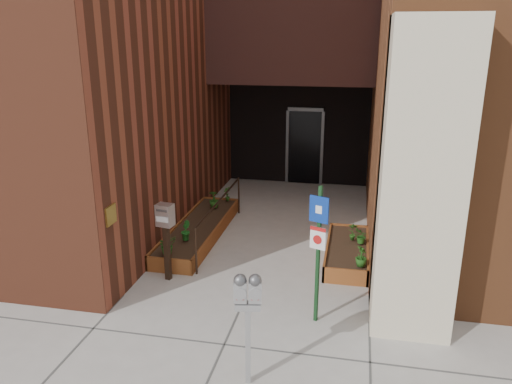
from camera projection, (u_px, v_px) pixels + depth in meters
The scene contains 15 objects.
ground at pixel (240, 308), 7.91m from camera, with size 80.00×80.00×0.00m, color #9E9991.
architecture at pixel (293, 1), 12.89m from camera, with size 20.00×14.60×10.00m.
planter_left at pixel (199, 231), 10.69m from camera, with size 0.90×3.60×0.30m.
planter_right at pixel (347, 252), 9.62m from camera, with size 0.80×2.20×0.30m.
handrail at pixel (220, 206), 10.37m from camera, with size 0.04×3.34×0.90m.
parking_meter at pixel (248, 300), 5.89m from camera, with size 0.34×0.18×1.49m.
sign_post at pixel (318, 241), 7.18m from camera, with size 0.28×0.12×2.13m.
payment_dropbox at pixel (166, 226), 8.56m from camera, with size 0.31×0.25×1.40m.
shrub_left_a at pixel (167, 245), 9.11m from camera, with size 0.32×0.32×0.36m, color #21601B.
shrub_left_b at pixel (185, 230), 9.74m from camera, with size 0.21×0.21×0.38m, color #1C631D.
shrub_left_c at pixel (214, 199), 11.57m from camera, with size 0.23×0.23×0.41m, color #215317.
shrub_left_d at pixel (227, 194), 12.05m from camera, with size 0.18×0.18×0.34m, color #295B1A.
shrub_right_a at pixel (361, 256), 8.63m from camera, with size 0.20×0.20×0.36m, color #205117.
shrub_right_b at pixel (353, 231), 9.73m from camera, with size 0.19×0.19×0.36m, color #265819.
shrub_right_c at pixel (361, 236), 9.58m from camera, with size 0.26×0.26×0.29m, color #245E1B.
Camera 1 is at (1.64, -6.80, 4.14)m, focal length 35.00 mm.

